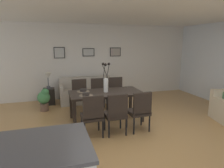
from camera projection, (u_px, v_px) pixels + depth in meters
ground_plane at (128, 132)px, 4.38m from camera, size 9.00×9.00×0.00m
back_wall_panel at (96, 61)px, 7.16m from camera, size 9.00×0.10×2.60m
ceiling_panel at (124, 10)px, 4.22m from camera, size 9.00×7.20×0.08m
dining_table at (106, 95)px, 4.98m from camera, size 1.80×0.91×0.74m
dining_chair_near_left at (93, 114)px, 4.08m from camera, size 0.44×0.44×0.92m
dining_chair_near_right at (80, 94)px, 5.68m from camera, size 0.46×0.46×0.92m
dining_chair_far_left at (116, 112)px, 4.19m from camera, size 0.45×0.45×0.92m
dining_chair_far_right at (99, 93)px, 5.84m from camera, size 0.46×0.46×0.92m
dining_chair_mid_left at (140, 109)px, 4.35m from camera, size 0.46×0.46×0.92m
dining_chair_mid_right at (116, 91)px, 6.01m from camera, size 0.47×0.47×0.92m
centerpiece_vase at (106, 81)px, 4.91m from camera, size 0.21×0.23×0.73m
placemat_near_left at (86, 95)px, 4.62m from camera, size 0.32×0.32×0.01m
bowl_near_left at (86, 94)px, 4.61m from camera, size 0.17×0.17×0.07m
placemat_near_right at (83, 91)px, 5.00m from camera, size 0.32×0.32×0.01m
bowl_near_right at (83, 90)px, 4.99m from camera, size 0.17×0.17×0.07m
sofa at (87, 93)px, 6.72m from camera, size 1.78×0.84×0.80m
side_table at (49, 96)px, 6.37m from camera, size 0.36×0.36×0.52m
table_lamp at (48, 77)px, 6.24m from camera, size 0.22×0.22×0.51m
framed_picture_left at (59, 53)px, 6.66m from camera, size 0.36×0.03×0.38m
framed_picture_center at (88, 52)px, 6.95m from camera, size 0.42×0.03×0.28m
framed_picture_right at (115, 52)px, 7.23m from camera, size 0.41×0.03×0.32m
potted_plant at (44, 98)px, 5.72m from camera, size 0.36×0.36×0.67m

